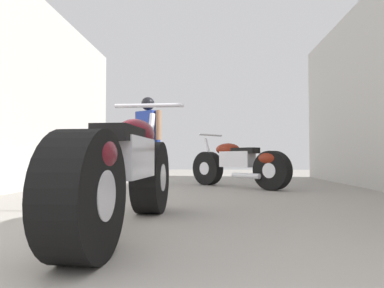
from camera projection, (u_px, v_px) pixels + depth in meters
ground_plane at (200, 196)px, 4.43m from camera, size 18.61×18.61×0.00m
garage_partition_left at (6, 80)px, 4.64m from camera, size 0.08×8.53×3.10m
motorcycle_maroon_cruiser at (126, 172)px, 2.29m from camera, size 0.61×2.08×0.97m
motorcycle_black_naked at (239, 164)px, 5.61m from camera, size 1.54×1.46×0.91m
mechanic_in_blue at (148, 132)px, 6.34m from camera, size 0.59×0.43×1.62m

